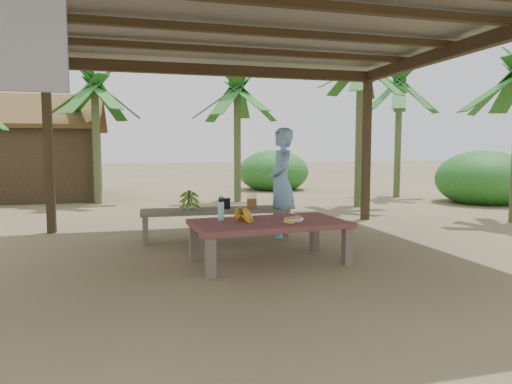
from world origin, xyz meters
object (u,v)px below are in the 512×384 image
object	(u,v)px
water_flask	(221,210)
plate	(294,219)
cooking_pot	(225,204)
woman	(281,183)
ripe_banana_bunch	(240,214)
bench	(215,213)
work_table	(269,226)

from	to	relation	value
water_flask	plate	bearing A→B (deg)	-20.15
plate	cooking_pot	size ratio (longest dim) A/B	1.31
water_flask	woman	bearing A→B (deg)	47.21
ripe_banana_bunch	cooking_pot	xyz separation A→B (m)	(0.12, 1.63, -0.06)
bench	ripe_banana_bunch	xyz separation A→B (m)	(0.03, -1.60, 0.19)
water_flask	cooking_pot	bearing A→B (deg)	77.49
work_table	water_flask	distance (m)	0.61
work_table	ripe_banana_bunch	size ratio (longest dim) A/B	6.41
woman	plate	bearing A→B (deg)	-5.32
plate	woman	bearing A→B (deg)	77.30
plate	water_flask	bearing A→B (deg)	159.85
cooking_pot	woman	size ratio (longest dim) A/B	0.11
work_table	cooking_pot	world-z (taller)	cooking_pot
work_table	bench	size ratio (longest dim) A/B	0.85
work_table	plate	distance (m)	0.31
bench	cooking_pot	distance (m)	0.20
water_flask	woman	world-z (taller)	woman
ripe_banana_bunch	plate	distance (m)	0.64
ripe_banana_bunch	plate	size ratio (longest dim) A/B	1.27
plate	woman	distance (m)	1.65
plate	woman	world-z (taller)	woman
bench	cooking_pot	world-z (taller)	cooking_pot
water_flask	bench	bearing A→B (deg)	83.24
ripe_banana_bunch	plate	xyz separation A→B (m)	(0.63, -0.09, -0.07)
bench	ripe_banana_bunch	bearing A→B (deg)	-87.75
woman	ripe_banana_bunch	bearing A→B (deg)	-26.22
ripe_banana_bunch	cooking_pot	bearing A→B (deg)	85.66
ripe_banana_bunch	woman	bearing A→B (deg)	56.40
ripe_banana_bunch	water_flask	bearing A→B (deg)	131.47
work_table	woman	bearing A→B (deg)	61.92
cooking_pot	water_flask	bearing A→B (deg)	-102.51
ripe_banana_bunch	woman	world-z (taller)	woman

